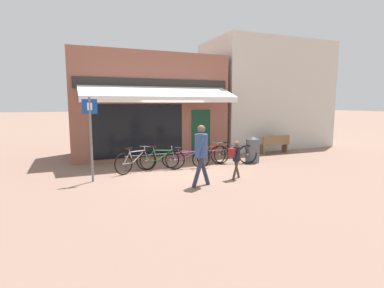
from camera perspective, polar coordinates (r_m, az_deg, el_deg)
The scene contains 14 objects.
ground_plane at distance 10.78m, azimuth -1.58°, elevation -5.06°, with size 160.00×160.00×0.00m, color #846656.
shop_front at distance 14.21m, azimuth -8.45°, elevation 7.22°, with size 6.87×4.46×4.55m.
neighbour_building at distance 17.64m, azimuth 13.62°, elevation 9.01°, with size 6.50×4.00×5.67m.
bike_rack_rail at distance 11.29m, azimuth -1.17°, elevation -1.94°, with size 4.59×0.04×0.57m.
bicycle_silver at distance 10.65m, azimuth -10.63°, elevation -3.17°, with size 1.65×0.90×0.89m.
bicycle_green at distance 10.86m, azimuth -5.98°, elevation -2.91°, with size 1.72×0.61×0.87m.
bicycle_purple at distance 11.09m, azimuth -1.23°, elevation -2.83°, with size 1.67×0.79×0.79m.
bicycle_red at distance 11.73m, azimuth 3.80°, elevation -2.10°, with size 1.61×0.84×0.87m.
bicycle_black at distance 12.03m, azimuth 7.90°, elevation -1.87°, with size 1.79×0.77×0.90m.
pedestrian_adult at distance 8.59m, azimuth 1.77°, elevation -0.97°, with size 0.65×0.52×1.80m.
pedestrian_child at distance 9.56m, azimuth 8.33°, elevation -2.14°, with size 0.47×0.42×1.22m.
litter_bin at distance 12.43m, azimuth 11.46°, elevation -0.98°, with size 0.58×0.58×1.06m.
parking_sign at distance 9.52m, azimuth -18.74°, elevation 2.40°, with size 0.44×0.07×2.58m.
park_bench at distance 14.86m, azimuth 15.44°, elevation 0.04°, with size 1.63×0.55×0.87m.
Camera 1 is at (-3.71, -9.84, 2.40)m, focal length 28.00 mm.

